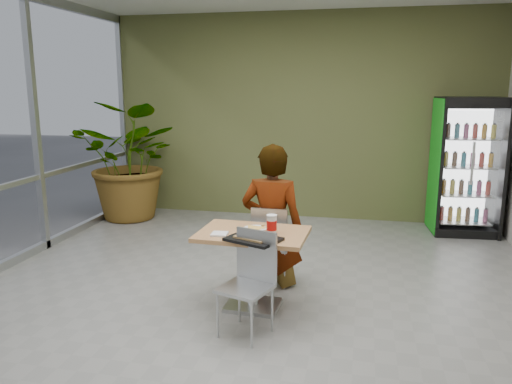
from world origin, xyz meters
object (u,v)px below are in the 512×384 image
dining_table (253,254)px  cafeteria_tray (253,239)px  potted_plant (133,161)px  chair_far (271,240)px  chair_near (251,274)px  soda_cup (272,224)px  beverage_fridge (467,166)px  seated_woman (272,229)px

dining_table → cafeteria_tray: bearing=-76.3°
cafeteria_tray → potted_plant: potted_plant is taller
chair_far → chair_near: bearing=93.9°
soda_cup → beverage_fridge: beverage_fridge is taller
soda_cup → chair_far: bearing=101.0°
cafeteria_tray → beverage_fridge: 4.09m
chair_far → chair_near: chair_near is taller
potted_plant → chair_far: bearing=-40.6°
soda_cup → seated_woman: bearing=99.9°
chair_far → cafeteria_tray: 0.88m
dining_table → seated_woman: seated_woman is taller
potted_plant → dining_table: bearing=-47.8°
soda_cup → beverage_fridge: size_ratio=0.09×
chair_near → beverage_fridge: (2.32, 3.54, 0.45)m
cafeteria_tray → potted_plant: bearing=130.4°
chair_far → seated_woman: 0.11m
chair_far → seated_woman: size_ratio=0.47×
dining_table → cafeteria_tray: size_ratio=2.31×
soda_cup → cafeteria_tray: (-0.11, -0.26, -0.07)m
dining_table → chair_near: chair_near is taller
seated_woman → soda_cup: 0.67m
chair_near → cafeteria_tray: size_ratio=1.98×
seated_woman → cafeteria_tray: (-0.00, -0.88, 0.16)m
chair_near → seated_woman: 1.08m
soda_cup → beverage_fridge: 3.81m
seated_woman → potted_plant: 3.46m
chair_near → soda_cup: bearing=97.2°
seated_woman → soda_cup: seated_woman is taller
seated_woman → beverage_fridge: bearing=-130.6°
cafeteria_tray → beverage_fridge: size_ratio=0.23×
chair_far → beverage_fridge: (2.34, 2.51, 0.46)m
potted_plant → soda_cup: bearing=-45.9°
dining_table → cafeteria_tray: cafeteria_tray is taller
seated_woman → potted_plant: size_ratio=0.97×
dining_table → chair_near: (0.08, -0.45, -0.02)m
chair_far → potted_plant: (-2.63, 2.25, 0.43)m
beverage_fridge → chair_near: bearing=-128.1°
seated_woman → beverage_fridge: 3.42m
chair_near → beverage_fridge: beverage_fridge is taller
chair_near → cafeteria_tray: 0.31m
seated_woman → cafeteria_tray: seated_woman is taller
potted_plant → cafeteria_tray: bearing=-49.6°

